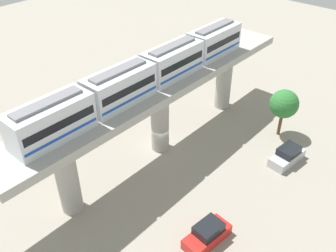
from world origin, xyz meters
The scene contains 7 objects.
ground_plane centered at (0.00, 0.00, 0.00)m, with size 120.00×120.00×0.00m, color gray.
viaduct centered at (0.00, 0.00, 6.25)m, with size 5.20×35.80×8.03m.
train centered at (0.00, -1.56, 9.57)m, with size 2.64×27.45×3.24m.
parked_car_red centered at (11.18, -6.59, 0.74)m, with size 2.24×4.37×1.76m.
parked_car_silver centered at (11.40, 6.92, 0.74)m, with size 2.28×4.38×1.76m.
tree_near_viaduct centered at (-10.49, 13.02, 3.14)m, with size 2.84×2.84×4.59m.
tree_mid_lot centered at (8.43, 10.80, 4.00)m, with size 3.16×3.16×5.61m.
Camera 1 is at (21.85, -23.50, 25.17)m, focal length 39.90 mm.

